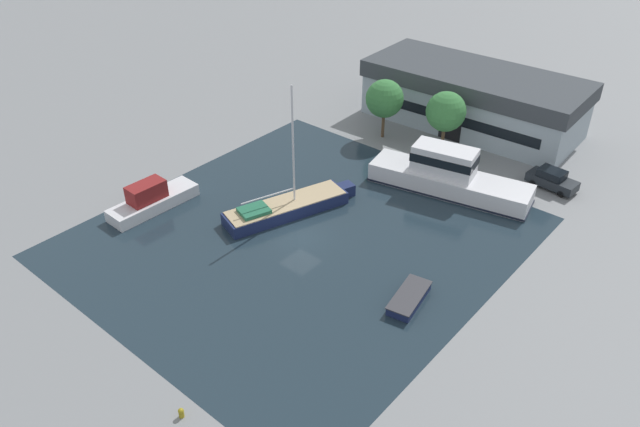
{
  "coord_description": "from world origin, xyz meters",
  "views": [
    {
      "loc": [
        26.99,
        -29.28,
        28.44
      ],
      "look_at": [
        0.0,
        2.39,
        1.0
      ],
      "focal_mm": 35.0,
      "sensor_mm": 36.0,
      "label": 1
    }
  ],
  "objects_px": {
    "warehouse_building": "(473,98)",
    "small_dinghy": "(409,298)",
    "sailboat_moored": "(288,207)",
    "quay_tree_near_building": "(385,99)",
    "motor_cruiser": "(448,176)",
    "quay_tree_by_water": "(446,112)",
    "cabin_boat": "(152,199)",
    "parked_car": "(552,179)"
  },
  "relations": [
    {
      "from": "parked_car",
      "to": "cabin_boat",
      "type": "relative_size",
      "value": 0.56
    },
    {
      "from": "warehouse_building",
      "to": "quay_tree_near_building",
      "type": "relative_size",
      "value": 3.73
    },
    {
      "from": "small_dinghy",
      "to": "cabin_boat",
      "type": "distance_m",
      "value": 23.28
    },
    {
      "from": "parked_car",
      "to": "small_dinghy",
      "type": "relative_size",
      "value": 1.01
    },
    {
      "from": "small_dinghy",
      "to": "quay_tree_by_water",
      "type": "bearing_deg",
      "value": 105.33
    },
    {
      "from": "warehouse_building",
      "to": "quay_tree_by_water",
      "type": "bearing_deg",
      "value": -85.08
    },
    {
      "from": "quay_tree_by_water",
      "to": "sailboat_moored",
      "type": "relative_size",
      "value": 0.52
    },
    {
      "from": "motor_cruiser",
      "to": "cabin_boat",
      "type": "height_order",
      "value": "motor_cruiser"
    },
    {
      "from": "warehouse_building",
      "to": "cabin_boat",
      "type": "bearing_deg",
      "value": -112.88
    },
    {
      "from": "quay_tree_by_water",
      "to": "motor_cruiser",
      "type": "bearing_deg",
      "value": -55.78
    },
    {
      "from": "warehouse_building",
      "to": "sailboat_moored",
      "type": "relative_size",
      "value": 1.92
    },
    {
      "from": "quay_tree_by_water",
      "to": "motor_cruiser",
      "type": "distance_m",
      "value": 8.02
    },
    {
      "from": "quay_tree_near_building",
      "to": "small_dinghy",
      "type": "height_order",
      "value": "quay_tree_near_building"
    },
    {
      "from": "quay_tree_by_water",
      "to": "parked_car",
      "type": "relative_size",
      "value": 1.36
    },
    {
      "from": "quay_tree_near_building",
      "to": "cabin_boat",
      "type": "relative_size",
      "value": 0.77
    },
    {
      "from": "quay_tree_near_building",
      "to": "parked_car",
      "type": "height_order",
      "value": "quay_tree_near_building"
    },
    {
      "from": "quay_tree_near_building",
      "to": "parked_car",
      "type": "bearing_deg",
      "value": 4.7
    },
    {
      "from": "small_dinghy",
      "to": "cabin_boat",
      "type": "relative_size",
      "value": 0.56
    },
    {
      "from": "quay_tree_by_water",
      "to": "parked_car",
      "type": "bearing_deg",
      "value": 0.83
    },
    {
      "from": "warehouse_building",
      "to": "quay_tree_by_water",
      "type": "relative_size",
      "value": 3.73
    },
    {
      "from": "quay_tree_near_building",
      "to": "motor_cruiser",
      "type": "height_order",
      "value": "quay_tree_near_building"
    },
    {
      "from": "quay_tree_near_building",
      "to": "small_dinghy",
      "type": "bearing_deg",
      "value": -50.26
    },
    {
      "from": "warehouse_building",
      "to": "quay_tree_near_building",
      "type": "bearing_deg",
      "value": -124.58
    },
    {
      "from": "parked_car",
      "to": "quay_tree_by_water",
      "type": "bearing_deg",
      "value": -84.09
    },
    {
      "from": "warehouse_building",
      "to": "motor_cruiser",
      "type": "height_order",
      "value": "warehouse_building"
    },
    {
      "from": "warehouse_building",
      "to": "parked_car",
      "type": "height_order",
      "value": "warehouse_building"
    },
    {
      "from": "warehouse_building",
      "to": "quay_tree_near_building",
      "type": "distance_m",
      "value": 9.96
    },
    {
      "from": "quay_tree_by_water",
      "to": "cabin_boat",
      "type": "xyz_separation_m",
      "value": [
        -12.97,
        -24.74,
        -3.24
      ]
    },
    {
      "from": "sailboat_moored",
      "to": "quay_tree_near_building",
      "type": "bearing_deg",
      "value": 116.77
    },
    {
      "from": "quay_tree_near_building",
      "to": "small_dinghy",
      "type": "distance_m",
      "value": 25.51
    },
    {
      "from": "quay_tree_by_water",
      "to": "sailboat_moored",
      "type": "bearing_deg",
      "value": -102.21
    },
    {
      "from": "motor_cruiser",
      "to": "small_dinghy",
      "type": "distance_m",
      "value": 15.53
    },
    {
      "from": "motor_cruiser",
      "to": "cabin_boat",
      "type": "bearing_deg",
      "value": 125.32
    },
    {
      "from": "parked_car",
      "to": "small_dinghy",
      "type": "bearing_deg",
      "value": 2.07
    },
    {
      "from": "warehouse_building",
      "to": "sailboat_moored",
      "type": "bearing_deg",
      "value": -98.92
    },
    {
      "from": "quay_tree_by_water",
      "to": "small_dinghy",
      "type": "height_order",
      "value": "quay_tree_by_water"
    },
    {
      "from": "quay_tree_near_building",
      "to": "quay_tree_by_water",
      "type": "bearing_deg",
      "value": 11.49
    },
    {
      "from": "cabin_boat",
      "to": "quay_tree_by_water",
      "type": "bearing_deg",
      "value": 64.17
    },
    {
      "from": "parked_car",
      "to": "motor_cruiser",
      "type": "bearing_deg",
      "value": -41.55
    },
    {
      "from": "motor_cruiser",
      "to": "parked_car",
      "type": "bearing_deg",
      "value": -58.35
    },
    {
      "from": "warehouse_building",
      "to": "small_dinghy",
      "type": "xyz_separation_m",
      "value": [
        10.81,
        -27.74,
        -2.63
      ]
    },
    {
      "from": "quay_tree_near_building",
      "to": "sailboat_moored",
      "type": "distance_m",
      "value": 17.15
    }
  ]
}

